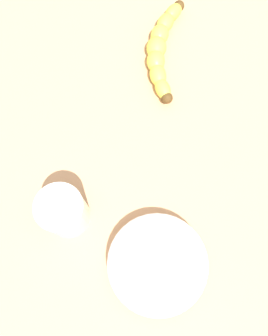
{
  "coord_description": "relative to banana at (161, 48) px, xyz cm",
  "views": [
    {
      "loc": [
        12.17,
        18.63,
        61.34
      ],
      "look_at": [
        2.68,
        4.34,
        5.0
      ],
      "focal_mm": 36.36,
      "sensor_mm": 36.0,
      "label": 1
    }
  ],
  "objects": [
    {
      "name": "banana",
      "position": [
        0.0,
        0.0,
        0.0
      ],
      "size": [
        16.52,
        18.16,
        3.89
      ],
      "rotation": [
        0.0,
        0.0,
        0.84
      ],
      "color": "#E7DE49",
      "rests_on": "wooden_tabletop"
    },
    {
      "name": "wooden_tabletop",
      "position": [
        15.2,
        13.02,
        -3.45
      ],
      "size": [
        120.0,
        120.0,
        3.0
      ],
      "primitive_type": "cube",
      "color": "tan",
      "rests_on": "ground"
    },
    {
      "name": "ceramic_bowl",
      "position": [
        23.63,
        32.75,
        0.29
      ],
      "size": [
        15.95,
        15.95,
        3.7
      ],
      "color": "white",
      "rests_on": "wooden_tabletop"
    },
    {
      "name": "smoothie_glass",
      "position": [
        31.64,
        17.91,
        2.58
      ],
      "size": [
        7.45,
        7.45,
        9.12
      ],
      "color": "silver",
      "rests_on": "wooden_tabletop"
    }
  ]
}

